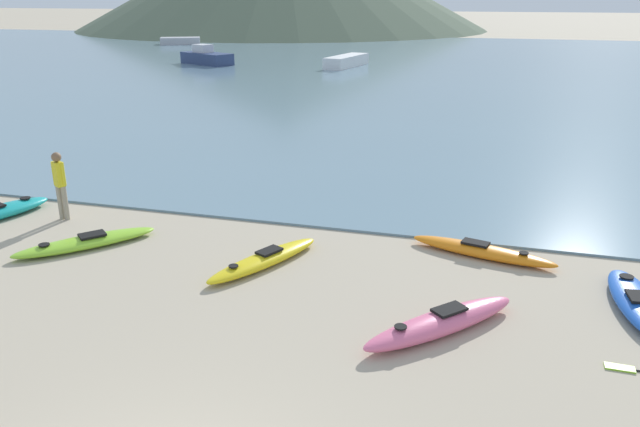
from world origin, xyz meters
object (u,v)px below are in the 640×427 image
Objects in this scene: kayak_on_sand_3 at (441,322)px; moored_boat_4 at (180,41)px; kayak_on_sand_2 at (86,242)px; moored_boat_0 at (206,57)px; kayak_on_sand_1 at (637,302)px; kayak_on_sand_5 at (482,251)px; person_near_waterline at (60,182)px; moored_boat_2 at (346,61)px; kayak_on_sand_0 at (264,260)px.

kayak_on_sand_3 is 0.59× the size of moored_boat_4.
moored_boat_0 is at bearing 111.76° from kayak_on_sand_2.
kayak_on_sand_1 is 43.40m from moored_boat_0.
moored_boat_0 is at bearing 126.08° from kayak_on_sand_1.
kayak_on_sand_5 is 10.37m from person_near_waterline.
kayak_on_sand_3 is (-3.34, -1.81, 0.03)m from kayak_on_sand_1.
kayak_on_sand_2 is 36.86m from moored_boat_2.
kayak_on_sand_2 is at bearing -85.39° from moored_boat_2.
kayak_on_sand_5 is (4.41, 1.76, 0.00)m from kayak_on_sand_0.
moored_boat_0 reaches higher than kayak_on_sand_2.
moored_boat_0 is at bearing 124.27° from kayak_on_sand_5.
kayak_on_sand_0 is 1.08× the size of kayak_on_sand_1.
kayak_on_sand_1 is at bearing -68.43° from moored_boat_2.
moored_boat_2 reaches higher than kayak_on_sand_1.
kayak_on_sand_1 reaches higher than kayak_on_sand_0.
kayak_on_sand_3 is 10.27m from person_near_waterline.
moored_boat_4 reaches higher than kayak_on_sand_5.
kayak_on_sand_3 is at bearing -17.06° from person_near_waterline.
person_near_waterline is at bearing 174.82° from kayak_on_sand_1.
kayak_on_sand_1 is 3.27m from kayak_on_sand_5.
kayak_on_sand_1 is 39.22m from moored_boat_2.
moored_boat_4 is (-22.95, 16.41, -0.05)m from moored_boat_2.
kayak_on_sand_2 is 8.26m from kayak_on_sand_3.
moored_boat_0 is (-25.56, 35.07, 0.44)m from kayak_on_sand_1.
kayak_on_sand_3 reaches higher than kayak_on_sand_1.
kayak_on_sand_0 is 0.54× the size of moored_boat_2.
person_near_waterline reaches higher than moored_boat_2.
person_near_waterline is (-9.79, 3.00, 0.82)m from kayak_on_sand_3.
kayak_on_sand_0 is 0.62× the size of moored_boat_0.
kayak_on_sand_1 is 1.61× the size of person_near_waterline.
moored_boat_2 is (-7.20, 36.55, 0.34)m from kayak_on_sand_0.
moored_boat_2 is (11.14, 1.40, -0.11)m from moored_boat_0.
kayak_on_sand_1 reaches higher than kayak_on_sand_5.
person_near_waterline is 0.36× the size of moored_boat_0.
kayak_on_sand_3 reaches higher than kayak_on_sand_0.
kayak_on_sand_1 reaches higher than kayak_on_sand_2.
kayak_on_sand_3 is at bearing -24.13° from kayak_on_sand_0.
moored_boat_2 is (-1.29, 35.28, -0.53)m from person_near_waterline.
moored_boat_0 is at bearing -172.85° from moored_boat_2.
kayak_on_sand_5 is (8.65, 1.95, 0.01)m from kayak_on_sand_2.
kayak_on_sand_3 reaches higher than kayak_on_sand_5.
kayak_on_sand_0 is at bearing -60.34° from moored_boat_4.
kayak_on_sand_1 is at bearing -54.75° from moored_boat_4.
kayak_on_sand_0 is 37.25m from moored_boat_2.
moored_boat_0 reaches higher than kayak_on_sand_0.
kayak_on_sand_0 is 0.63× the size of moored_boat_4.
kayak_on_sand_1 is 0.87× the size of kayak_on_sand_5.
moored_boat_0 is at bearing -56.45° from moored_boat_4.
kayak_on_sand_2 is at bearing -68.24° from moored_boat_0.
moored_boat_2 reaches higher than kayak_on_sand_2.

